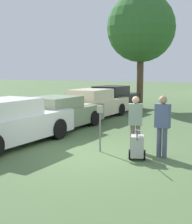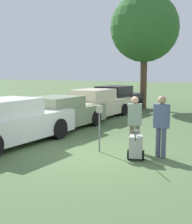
% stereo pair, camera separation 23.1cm
% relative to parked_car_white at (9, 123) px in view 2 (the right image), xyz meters
% --- Properties ---
extents(ground_plane, '(120.00, 120.00, 0.00)m').
position_rel_parked_car_white_xyz_m(ground_plane, '(3.12, 0.06, -0.74)').
color(ground_plane, '#4C663D').
extents(parked_car_white, '(2.33, 5.20, 1.58)m').
position_rel_parked_car_white_xyz_m(parked_car_white, '(0.00, 0.00, 0.00)').
color(parked_car_white, silver).
rests_on(parked_car_white, ground_plane).
extents(parked_car_sage, '(2.36, 5.13, 1.42)m').
position_rel_parked_car_white_xyz_m(parked_car_sage, '(0.00, 3.07, -0.07)').
color(parked_car_sage, gray).
rests_on(parked_car_sage, ground_plane).
extents(parked_car_cream, '(2.38, 5.37, 1.53)m').
position_rel_parked_car_white_xyz_m(parked_car_cream, '(-0.00, 6.63, -0.03)').
color(parked_car_cream, beige).
rests_on(parked_car_cream, ground_plane).
extents(parked_car_black, '(2.28, 5.11, 1.57)m').
position_rel_parked_car_white_xyz_m(parked_car_black, '(0.00, 9.57, -0.00)').
color(parked_car_black, black).
rests_on(parked_car_black, ground_plane).
extents(parking_meter, '(0.18, 0.09, 1.44)m').
position_rel_parked_car_white_xyz_m(parking_meter, '(3.13, 0.50, 0.26)').
color(parking_meter, slate).
rests_on(parking_meter, ground_plane).
extents(person_worker, '(0.46, 0.32, 1.73)m').
position_rel_parked_car_white_xyz_m(person_worker, '(4.12, 0.95, 0.25)').
color(person_worker, '#665B4C').
rests_on(person_worker, ground_plane).
extents(person_supervisor, '(0.45, 0.29, 1.80)m').
position_rel_parked_car_white_xyz_m(person_supervisor, '(5.02, 0.65, 0.29)').
color(person_supervisor, '#515670').
rests_on(person_supervisor, ground_plane).
extents(equipment_cart, '(0.53, 1.00, 1.00)m').
position_rel_parked_car_white_xyz_m(equipment_cart, '(4.44, 0.14, -0.35)').
color(equipment_cart, '#B2B2AD').
rests_on(equipment_cart, ground_plane).
extents(shade_tree, '(4.46, 4.46, 7.51)m').
position_rel_parked_car_white_xyz_m(shade_tree, '(1.03, 11.96, 4.51)').
color(shade_tree, brown).
rests_on(shade_tree, ground_plane).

